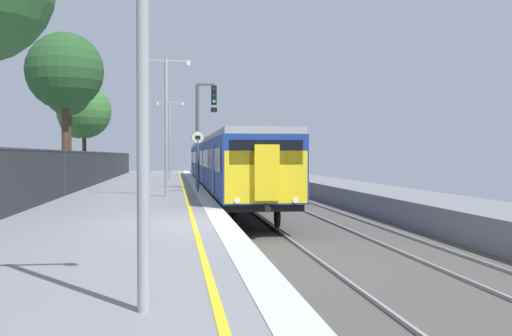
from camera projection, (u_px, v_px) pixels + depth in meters
The scene contains 10 objects.
ground at pixel (310, 245), 16.37m from camera, with size 17.40×110.00×1.21m.
commuter_train_at_platform at pixel (222, 163), 39.55m from camera, with size 2.83×39.24×3.81m.
signal_gantry at pixel (202, 123), 32.68m from camera, with size 1.10×0.24×5.44m.
speed_limit_sign at pixel (198, 153), 29.55m from camera, with size 0.59×0.08×2.85m.
platform_lamp_near at pixel (143, 12), 6.89m from camera, with size 2.00×0.20×5.54m.
platform_lamp_mid at pixel (166, 115), 26.32m from camera, with size 2.00×0.20×5.75m.
platform_lamp_far at pixel (170, 133), 45.76m from camera, with size 2.00×0.20×5.64m.
background_tree_left at pixel (83, 114), 44.63m from camera, with size 3.80×3.80×6.72m.
background_tree_centre at pixel (64, 73), 31.97m from camera, with size 3.91×3.91×7.94m.
background_tree_right at pixel (68, 95), 39.77m from camera, with size 2.93×2.95×7.16m.
Camera 1 is at (-0.83, -16.01, 1.72)m, focal length 44.49 mm.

